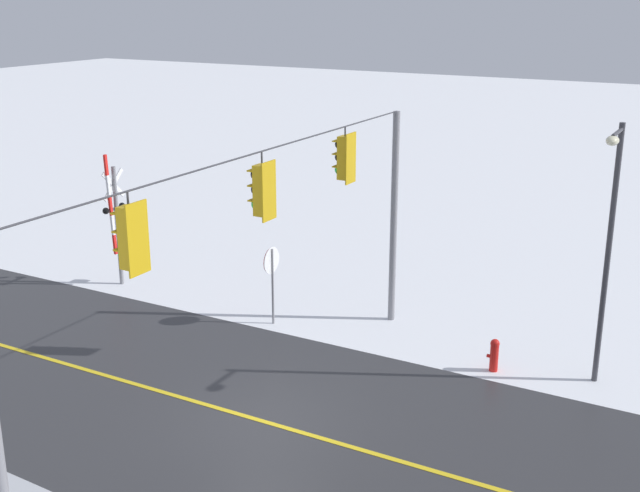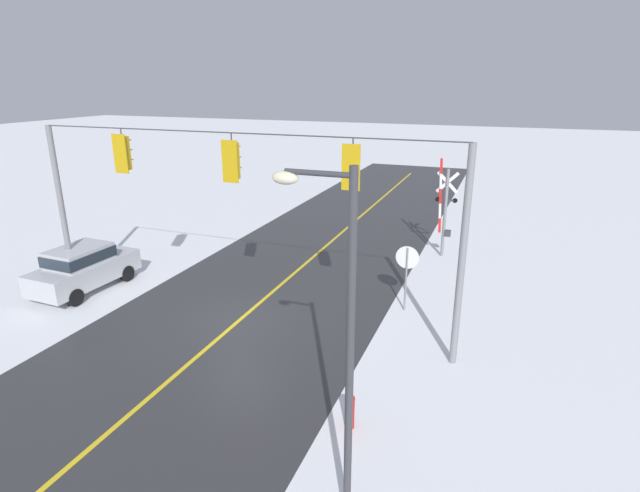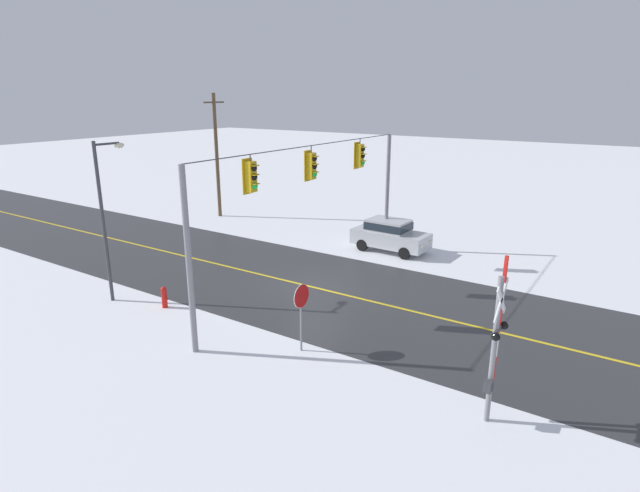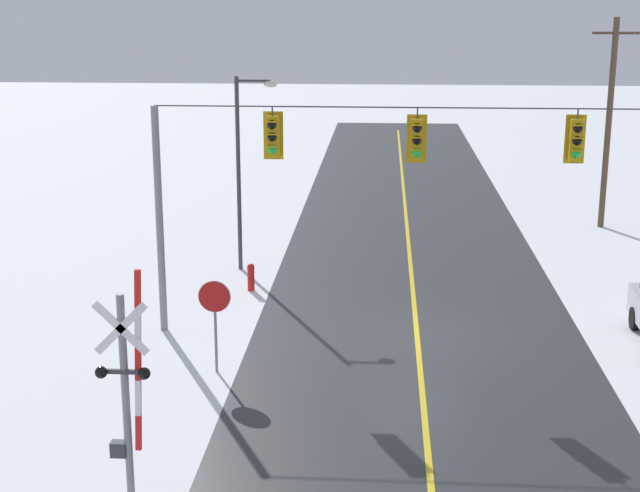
{
  "view_description": "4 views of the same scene",
  "coord_description": "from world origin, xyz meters",
  "px_view_note": "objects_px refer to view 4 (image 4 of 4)",
  "views": [
    {
      "loc": [
        13.76,
        9.12,
        9.31
      ],
      "look_at": [
        -3.66,
        -0.58,
        3.11
      ],
      "focal_mm": 45.66,
      "sensor_mm": 36.0,
      "label": 1
    },
    {
      "loc": [
        -7.91,
        13.1,
        7.68
      ],
      "look_at": [
        -2.19,
        -1.99,
        2.32
      ],
      "focal_mm": 28.16,
      "sensor_mm": 36.0,
      "label": 2
    },
    {
      "loc": [
        -17.55,
        -11.96,
        8.23
      ],
      "look_at": [
        -2.0,
        -1.66,
        2.68
      ],
      "focal_mm": 28.88,
      "sensor_mm": 36.0,
      "label": 3
    },
    {
      "loc": [
        -1.0,
        -23.9,
        8.81
      ],
      "look_at": [
        -2.55,
        -1.5,
        2.88
      ],
      "focal_mm": 51.92,
      "sensor_mm": 36.0,
      "label": 4
    }
  ],
  "objects_px": {
    "fire_hydrant": "(251,276)",
    "utility_pole": "(609,122)",
    "streetlamp_near": "(244,155)",
    "railroad_crossing": "(126,390)",
    "stop_sign": "(215,306)"
  },
  "relations": [
    {
      "from": "stop_sign",
      "to": "fire_hydrant",
      "type": "distance_m",
      "value": 6.79
    },
    {
      "from": "streetlamp_near",
      "to": "fire_hydrant",
      "type": "relative_size",
      "value": 7.39
    },
    {
      "from": "fire_hydrant",
      "to": "streetlamp_near",
      "type": "bearing_deg",
      "value": 101.54
    },
    {
      "from": "railroad_crossing",
      "to": "utility_pole",
      "type": "distance_m",
      "value": 26.15
    },
    {
      "from": "streetlamp_near",
      "to": "utility_pole",
      "type": "relative_size",
      "value": 0.79
    },
    {
      "from": "streetlamp_near",
      "to": "utility_pole",
      "type": "distance_m",
      "value": 15.2
    },
    {
      "from": "railroad_crossing",
      "to": "streetlamp_near",
      "type": "xyz_separation_m",
      "value": [
        -0.17,
        15.34,
        1.66
      ]
    },
    {
      "from": "railroad_crossing",
      "to": "fire_hydrant",
      "type": "bearing_deg",
      "value": 88.59
    },
    {
      "from": "railroad_crossing",
      "to": "fire_hydrant",
      "type": "height_order",
      "value": "railroad_crossing"
    },
    {
      "from": "streetlamp_near",
      "to": "stop_sign",
      "type": "bearing_deg",
      "value": -86.34
    },
    {
      "from": "railroad_crossing",
      "to": "fire_hydrant",
      "type": "distance_m",
      "value": 13.07
    },
    {
      "from": "fire_hydrant",
      "to": "utility_pole",
      "type": "distance_m",
      "value": 16.5
    },
    {
      "from": "streetlamp_near",
      "to": "fire_hydrant",
      "type": "xyz_separation_m",
      "value": [
        0.49,
        -2.4,
        -3.45
      ]
    },
    {
      "from": "railroad_crossing",
      "to": "streetlamp_near",
      "type": "bearing_deg",
      "value": 90.64
    },
    {
      "from": "railroad_crossing",
      "to": "utility_pole",
      "type": "height_order",
      "value": "utility_pole"
    }
  ]
}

